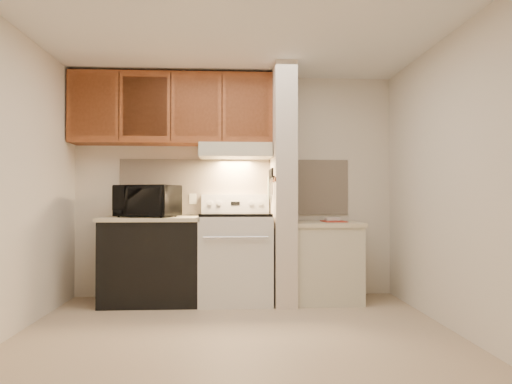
{
  "coord_description": "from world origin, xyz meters",
  "views": [
    {
      "loc": [
        -0.05,
        -3.72,
        1.11
      ],
      "look_at": [
        0.2,
        0.75,
        1.17
      ],
      "focal_mm": 32.0,
      "sensor_mm": 36.0,
      "label": 1
    }
  ],
  "objects": [
    {
      "name": "knife_strip",
      "position": [
        0.39,
        1.1,
        1.32
      ],
      "size": [
        0.02,
        0.42,
        0.04
      ],
      "primitive_type": "cube",
      "color": "black",
      "rests_on": "partition_pillar"
    },
    {
      "name": "wall_back",
      "position": [
        0.0,
        1.5,
        1.25
      ],
      "size": [
        3.6,
        2.5,
        0.02
      ],
      "primitive_type": "cube",
      "rotation": [
        1.57,
        0.0,
        0.0
      ],
      "color": "silver",
      "rests_on": "floor"
    },
    {
      "name": "wall_left",
      "position": [
        -1.8,
        0.0,
        1.25
      ],
      "size": [
        0.02,
        3.0,
        2.5
      ],
      "primitive_type": "cube",
      "color": "silver",
      "rests_on": "floor"
    },
    {
      "name": "microwave",
      "position": [
        -0.93,
        1.15,
        1.08
      ],
      "size": [
        0.71,
        0.59,
        0.34
      ],
      "primitive_type": "imported",
      "rotation": [
        0.0,
        0.0,
        -0.34
      ],
      "color": "black",
      "rests_on": "left_countertop"
    },
    {
      "name": "cab_gap_c",
      "position": [
        -0.14,
        1.16,
        2.08
      ],
      "size": [
        0.01,
        0.01,
        0.73
      ],
      "primitive_type": "cube",
      "color": "black",
      "rests_on": "upper_cabinets"
    },
    {
      "name": "oven_window",
      "position": [
        0.0,
        0.84,
        0.5
      ],
      "size": [
        0.5,
        0.01,
        0.3
      ],
      "primitive_type": "cube",
      "color": "black",
      "rests_on": "range_body"
    },
    {
      "name": "teal_jar",
      "position": [
        -1.23,
        1.39,
        0.96
      ],
      "size": [
        0.11,
        0.11,
        0.1
      ],
      "primitive_type": "cylinder",
      "rotation": [
        0.0,
        0.0,
        0.15
      ],
      "color": "#21585A",
      "rests_on": "left_countertop"
    },
    {
      "name": "knife_blade_d",
      "position": [
        0.38,
        1.17,
        1.22
      ],
      "size": [
        0.01,
        0.04,
        0.16
      ],
      "primitive_type": "cube",
      "color": "silver",
      "rests_on": "knife_strip"
    },
    {
      "name": "backsplash",
      "position": [
        0.0,
        1.49,
        1.24
      ],
      "size": [
        2.6,
        0.02,
        0.63
      ],
      "primitive_type": "cube",
      "color": "beige",
      "rests_on": "wall_back"
    },
    {
      "name": "knife_handle_e",
      "position": [
        0.38,
        1.27,
        1.37
      ],
      "size": [
        0.02,
        0.02,
        0.1
      ],
      "primitive_type": "cylinder",
      "color": "black",
      "rests_on": "knife_strip"
    },
    {
      "name": "outlet",
      "position": [
        -0.48,
        1.48,
        1.1
      ],
      "size": [
        0.08,
        0.01,
        0.12
      ],
      "primitive_type": "cube",
      "color": "beige",
      "rests_on": "backsplash"
    },
    {
      "name": "knife_handle_a",
      "position": [
        0.38,
        0.93,
        1.37
      ],
      "size": [
        0.02,
        0.02,
        0.1
      ],
      "primitive_type": "cylinder",
      "color": "black",
      "rests_on": "knife_strip"
    },
    {
      "name": "left_countertop",
      "position": [
        -0.88,
        1.17,
        0.89
      ],
      "size": [
        1.04,
        0.67,
        0.04
      ],
      "primitive_type": "cube",
      "color": "beige",
      "rests_on": "dishwasher_front"
    },
    {
      "name": "cab_door_c",
      "position": [
        -0.42,
        1.17,
        2.08
      ],
      "size": [
        0.46,
        0.01,
        0.63
      ],
      "primitive_type": "cube",
      "color": "brown",
      "rests_on": "upper_cabinets"
    },
    {
      "name": "red_folder",
      "position": [
        1.07,
        1.2,
        0.86
      ],
      "size": [
        0.24,
        0.32,
        0.01
      ],
      "primitive_type": "cube",
      "rotation": [
        0.0,
        0.0,
        0.04
      ],
      "color": "#AC3121",
      "rests_on": "right_countertop"
    },
    {
      "name": "knife_handle_c",
      "position": [
        0.38,
        1.1,
        1.37
      ],
      "size": [
        0.02,
        0.02,
        0.1
      ],
      "primitive_type": "cylinder",
      "color": "black",
      "rests_on": "knife_strip"
    },
    {
      "name": "cab_gap_a",
      "position": [
        -1.23,
        1.16,
        2.08
      ],
      "size": [
        0.01,
        0.01,
        0.73
      ],
      "primitive_type": "cube",
      "color": "black",
      "rests_on": "upper_cabinets"
    },
    {
      "name": "partition_pillar",
      "position": [
        0.51,
        1.15,
        1.25
      ],
      "size": [
        0.22,
        0.7,
        2.5
      ],
      "primitive_type": "cube",
      "color": "beige",
      "rests_on": "floor"
    },
    {
      "name": "knife_blade_e",
      "position": [
        0.38,
        1.26,
        1.21
      ],
      "size": [
        0.01,
        0.04,
        0.18
      ],
      "primitive_type": "cube",
      "color": "silver",
      "rests_on": "knife_strip"
    },
    {
      "name": "range_body",
      "position": [
        0.0,
        1.16,
        0.46
      ],
      "size": [
        0.76,
        0.65,
        0.92
      ],
      "primitive_type": "cube",
      "color": "silver",
      "rests_on": "floor"
    },
    {
      "name": "dishwasher_front",
      "position": [
        -0.88,
        1.17,
        0.43
      ],
      "size": [
        1.0,
        0.63,
        0.87
      ],
      "primitive_type": "cube",
      "color": "black",
      "rests_on": "floor"
    },
    {
      "name": "range_display",
      "position": [
        0.0,
        1.4,
        1.05
      ],
      "size": [
        0.1,
        0.01,
        0.04
      ],
      "primitive_type": "cube",
      "color": "black",
      "rests_on": "range_backguard"
    },
    {
      "name": "knife_blade_c",
      "position": [
        0.38,
        1.11,
        1.2
      ],
      "size": [
        0.01,
        0.04,
        0.2
      ],
      "primitive_type": "cube",
      "color": "silver",
      "rests_on": "knife_strip"
    },
    {
      "name": "right_countertop",
      "position": [
        0.97,
        1.15,
        0.83
      ],
      "size": [
        0.74,
        0.64,
        0.04
      ],
      "primitive_type": "cube",
      "color": "beige",
      "rests_on": "right_cab_base"
    },
    {
      "name": "ceiling",
      "position": [
        0.0,
        0.0,
        2.5
      ],
      "size": [
        3.6,
        3.6,
        0.0
      ],
      "primitive_type": "plane",
      "rotation": [
        3.14,
        0.0,
        0.0
      ],
      "color": "white",
      "rests_on": "wall_back"
    },
    {
      "name": "white_box",
      "position": [
        1.08,
        1.3,
        0.87
      ],
      "size": [
        0.16,
        0.12,
        0.04
      ],
      "primitive_type": "cube",
      "rotation": [
        0.0,
        0.0,
        0.09
      ],
      "color": "white",
      "rests_on": "right_countertop"
    },
    {
      "name": "knife_handle_d",
      "position": [
        0.38,
        1.17,
        1.37
      ],
      "size": [
        0.02,
        0.02,
        0.1
      ],
      "primitive_type": "cylinder",
      "color": "black",
      "rests_on": "knife_strip"
    },
    {
      "name": "cab_door_a",
      "position": [
        -1.51,
        1.17,
        2.08
      ],
      "size": [
        0.46,
        0.01,
        0.63
      ],
      "primitive_type": "cube",
      "color": "brown",
      "rests_on": "upper_cabinets"
    },
    {
      "name": "pillar_trim",
      "position": [
        0.39,
        1.15,
        1.3
      ],
      "size": [
        0.01,
        0.7,
        0.04
      ],
      "primitive_type": "cube",
      "color": "brown",
      "rests_on": "partition_pillar"
    },
    {
      "name": "oven_mitt",
      "position": [
        0.38,
        1.32,
        1.22
      ],
      "size": [
        0.03,
        0.1,
        0.25
      ],
      "primitive_type": "cube",
      "color": "gray",
      "rests_on": "partition_pillar"
    },
    {
      "name": "oven_handle",
      "position": [
        0.0,
        0.8,
        0.72
      ],
      "size": [
        0.65,
        0.02,
        0.02
      ],
      "primitive_type": "cylinder",
      "rotation": [
        0.0,
        1.57,
        0.0
      ],
      "color": "silver",
      "rests_on": "range_body"
    },
    {
      "name": "hood_lip",
      "position": [
        0.0,
        1.07,
        1.58
      ],
      "size": [
        0.78,
        0.04,
        0.06
      ],
      "primitive_type": "cube",
      "color": "beige",
      "rests_on": "range_hood"
    },
    {
      "name": "floor",
      "position": [
        0.0,
        0.0,
        0.0
      ],
      "size": [
        3.6,
        3.6,
        0.0
      ],
      "primitive_type": "plane",
      "color": "#C1A98B",
      "rests_on": "ground"
    },
    {
      "name": "range_knob_right_outer",
      "position": [
        0.28,
        1.4,
        1.05
      ],
      "size": [
        0.05,
        0.02,
        0.05
      ],
      "primitive_type": "cylinder",
      "rotation": [
        1.57,
        0.0,
        0.0
      ],
      "color": "silver",
      "rests_on": "range_backguard"
    },
    {
      "name": "range_backguard",
      "position": [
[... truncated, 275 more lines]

